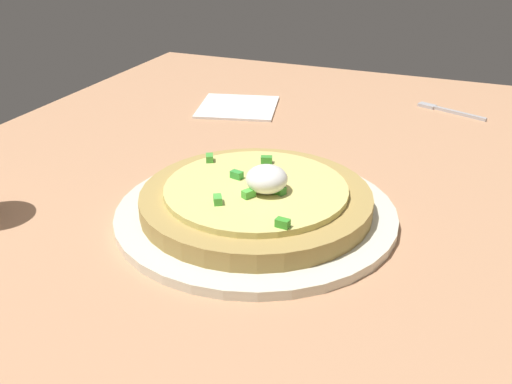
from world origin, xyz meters
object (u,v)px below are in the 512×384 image
Objects in this scene: napkin at (238,107)px; plate at (256,213)px; fork at (446,110)px; pizza at (256,198)px.

plate is at bearing -153.35° from napkin.
pizza is at bearing 93.42° from fork.
pizza is (-0.01, -0.05, 1.84)cm from plate.
pizza is 37.20cm from napkin.
fork is at bearing -70.88° from napkin.
fork reaches higher than napkin.
pizza reaches higher than plate.
fork is 33.54cm from napkin.
pizza is at bearing -104.44° from plate.
plate is at bearing 75.56° from pizza.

